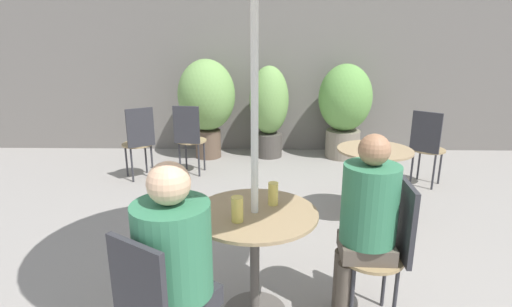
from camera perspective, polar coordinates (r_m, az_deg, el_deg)
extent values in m
cube|color=slate|center=(6.19, 1.89, 14.18)|extent=(10.00, 0.06, 3.00)
cylinder|color=#514C47|center=(2.60, -0.18, -15.56)|extent=(0.06, 0.06, 0.68)
cylinder|color=#997F5B|center=(2.44, -0.19, -8.54)|extent=(0.77, 0.77, 0.02)
cylinder|color=#514C47|center=(4.16, 15.84, -8.81)|extent=(0.41, 0.41, 0.01)
cylinder|color=#514C47|center=(4.03, 16.22, -4.31)|extent=(0.06, 0.06, 0.68)
cylinder|color=#997F5B|center=(3.92, 16.63, 0.49)|extent=(0.70, 0.70, 0.02)
cube|color=#2D2D33|center=(1.87, -16.48, -18.43)|extent=(0.29, 0.20, 0.47)
cylinder|color=#997F56|center=(2.62, 16.21, -13.95)|extent=(0.39, 0.39, 0.02)
cylinder|color=#2D2D33|center=(2.66, 19.19, -19.38)|extent=(0.02, 0.02, 0.43)
cylinder|color=#2D2D33|center=(2.86, 17.86, -16.50)|extent=(0.02, 0.02, 0.43)
cylinder|color=#2D2D33|center=(2.61, 13.53, -19.69)|extent=(0.02, 0.02, 0.43)
cylinder|color=#2D2D33|center=(2.81, 12.67, -16.70)|extent=(0.02, 0.02, 0.43)
cube|color=#2D2D33|center=(2.55, 20.51, -9.01)|extent=(0.04, 0.33, 0.47)
cylinder|color=#997F56|center=(5.21, -16.55, 1.30)|extent=(0.39, 0.39, 0.02)
cylinder|color=#2D2D33|center=(5.13, -17.29, -1.63)|extent=(0.02, 0.02, 0.43)
cylinder|color=#2D2D33|center=(5.19, -14.63, -1.20)|extent=(0.02, 0.02, 0.43)
cylinder|color=#2D2D33|center=(5.36, -18.02, -0.93)|extent=(0.02, 0.02, 0.43)
cylinder|color=#2D2D33|center=(5.42, -15.46, -0.51)|extent=(0.02, 0.02, 0.43)
cube|color=#2D2D33|center=(4.99, -16.20, 3.58)|extent=(0.29, 0.21, 0.47)
cylinder|color=#997F56|center=(5.18, 23.39, 0.52)|extent=(0.39, 0.39, 0.02)
cylinder|color=#2D2D33|center=(5.16, 21.37, -1.93)|extent=(0.02, 0.02, 0.43)
cylinder|color=#2D2D33|center=(5.09, 24.04, -2.46)|extent=(0.02, 0.02, 0.43)
cylinder|color=#2D2D33|center=(5.39, 22.25, -1.27)|extent=(0.02, 0.02, 0.43)
cylinder|color=#2D2D33|center=(5.32, 24.81, -1.77)|extent=(0.02, 0.02, 0.43)
cube|color=#2D2D33|center=(4.96, 23.11, 2.82)|extent=(0.28, 0.23, 0.47)
cylinder|color=#997F56|center=(5.23, -9.20, 1.83)|extent=(0.39, 0.39, 0.02)
cylinder|color=#2D2D33|center=(5.22, -10.81, -0.86)|extent=(0.02, 0.02, 0.43)
cylinder|color=#2D2D33|center=(5.14, -8.16, -0.99)|extent=(0.02, 0.02, 0.43)
cylinder|color=#2D2D33|center=(5.45, -9.96, -0.09)|extent=(0.02, 0.02, 0.43)
cylinder|color=#2D2D33|center=(5.37, -7.41, -0.20)|extent=(0.02, 0.02, 0.43)
cube|color=#2D2D33|center=(5.02, -9.91, 4.04)|extent=(0.33, 0.07, 0.47)
cube|color=#2D2D33|center=(2.09, -11.31, -20.01)|extent=(0.44, 0.46, 0.11)
cylinder|color=#337551|center=(1.94, -11.78, -13.26)|extent=(0.36, 0.36, 0.45)
sphere|color=#DBAD89|center=(1.80, -12.37, -4.18)|extent=(0.20, 0.20, 0.20)
cylinder|color=brown|center=(2.77, 12.01, -17.32)|extent=(0.10, 0.10, 0.43)
cylinder|color=brown|center=(2.65, 12.48, -19.10)|extent=(0.10, 0.10, 0.43)
cube|color=brown|center=(2.58, 15.42, -12.83)|extent=(0.33, 0.30, 0.10)
cylinder|color=#337551|center=(2.45, 15.93, -6.92)|extent=(0.33, 0.33, 0.48)
sphere|color=#9E7051|center=(2.35, 16.55, 0.52)|extent=(0.18, 0.18, 0.18)
cylinder|color=#DBC65B|center=(2.29, -2.69, -7.95)|extent=(0.07, 0.07, 0.15)
cylinder|color=#DBC65B|center=(2.51, 2.46, -5.75)|extent=(0.06, 0.06, 0.15)
cylinder|color=brown|center=(5.98, -6.84, 1.44)|extent=(0.38, 0.38, 0.41)
ellipsoid|color=#709E51|center=(5.84, -7.08, 8.27)|extent=(0.82, 0.82, 1.02)
cylinder|color=#47423D|center=(5.98, 1.79, 1.25)|extent=(0.40, 0.40, 0.35)
ellipsoid|color=#709E51|center=(5.85, 1.85, 7.61)|extent=(0.57, 0.57, 0.99)
cylinder|color=slate|center=(6.07, 12.23, 1.37)|extent=(0.50, 0.50, 0.41)
ellipsoid|color=#609947|center=(5.93, 12.63, 7.78)|extent=(0.76, 0.76, 0.96)
cylinder|color=silver|center=(2.29, -0.20, 1.44)|extent=(0.04, 0.04, 2.29)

